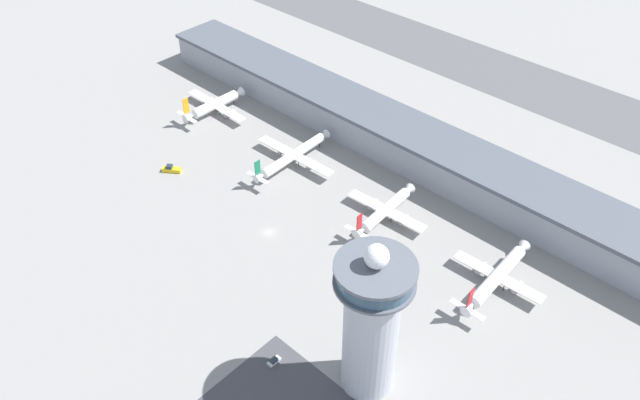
{
  "coord_description": "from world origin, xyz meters",
  "views": [
    {
      "loc": [
        125.12,
        -107.27,
        152.5
      ],
      "look_at": [
        8.87,
        17.35,
        9.64
      ],
      "focal_mm": 35.0,
      "sensor_mm": 36.0,
      "label": 1
    }
  ],
  "objects_px": {
    "airplane_gate_charlie": "(385,210)",
    "car_red_hatchback": "(274,361)",
    "airplane_gate_bravo": "(293,155)",
    "airplane_gate_delta": "(497,277)",
    "service_truck_fuel": "(368,251)",
    "control_tower": "(371,322)",
    "airplane_gate_alpha": "(215,105)",
    "service_truck_catering": "(171,169)"
  },
  "relations": [
    {
      "from": "airplane_gate_alpha",
      "to": "airplane_gate_charlie",
      "type": "relative_size",
      "value": 1.05
    },
    {
      "from": "control_tower",
      "to": "car_red_hatchback",
      "type": "height_order",
      "value": "control_tower"
    },
    {
      "from": "control_tower",
      "to": "service_truck_fuel",
      "type": "relative_size",
      "value": 7.54
    },
    {
      "from": "airplane_gate_charlie",
      "to": "service_truck_catering",
      "type": "relative_size",
      "value": 4.55
    },
    {
      "from": "airplane_gate_bravo",
      "to": "airplane_gate_alpha",
      "type": "bearing_deg",
      "value": 176.09
    },
    {
      "from": "control_tower",
      "to": "airplane_gate_charlie",
      "type": "distance_m",
      "value": 72.85
    },
    {
      "from": "service_truck_catering",
      "to": "car_red_hatchback",
      "type": "bearing_deg",
      "value": -20.05
    },
    {
      "from": "airplane_gate_delta",
      "to": "service_truck_catering",
      "type": "xyz_separation_m",
      "value": [
        -127.7,
        -34.68,
        -3.32
      ]
    },
    {
      "from": "airplane_gate_alpha",
      "to": "service_truck_catering",
      "type": "height_order",
      "value": "airplane_gate_alpha"
    },
    {
      "from": "airplane_gate_charlie",
      "to": "car_red_hatchback",
      "type": "bearing_deg",
      "value": -77.54
    },
    {
      "from": "service_truck_fuel",
      "to": "control_tower",
      "type": "bearing_deg",
      "value": -50.64
    },
    {
      "from": "airplane_gate_alpha",
      "to": "airplane_gate_delta",
      "type": "relative_size",
      "value": 0.93
    },
    {
      "from": "airplane_gate_bravo",
      "to": "car_red_hatchback",
      "type": "relative_size",
      "value": 10.1
    },
    {
      "from": "airplane_gate_delta",
      "to": "service_truck_fuel",
      "type": "distance_m",
      "value": 43.61
    },
    {
      "from": "airplane_gate_alpha",
      "to": "airplane_gate_charlie",
      "type": "bearing_deg",
      "value": -2.59
    },
    {
      "from": "airplane_gate_charlie",
      "to": "airplane_gate_delta",
      "type": "xyz_separation_m",
      "value": [
        47.12,
        -1.45,
        0.43
      ]
    },
    {
      "from": "car_red_hatchback",
      "to": "airplane_gate_bravo",
      "type": "bearing_deg",
      "value": 131.47
    },
    {
      "from": "service_truck_catering",
      "to": "airplane_gate_delta",
      "type": "bearing_deg",
      "value": 15.2
    },
    {
      "from": "service_truck_catering",
      "to": "car_red_hatchback",
      "type": "xyz_separation_m",
      "value": [
        96.34,
        -35.17,
        -0.49
      ]
    },
    {
      "from": "service_truck_catering",
      "to": "car_red_hatchback",
      "type": "height_order",
      "value": "service_truck_catering"
    },
    {
      "from": "airplane_gate_bravo",
      "to": "airplane_gate_delta",
      "type": "height_order",
      "value": "airplane_gate_delta"
    },
    {
      "from": "control_tower",
      "to": "airplane_gate_delta",
      "type": "relative_size",
      "value": 1.34
    },
    {
      "from": "airplane_gate_alpha",
      "to": "service_truck_fuel",
      "type": "distance_m",
      "value": 111.51
    },
    {
      "from": "airplane_gate_alpha",
      "to": "service_truck_fuel",
      "type": "height_order",
      "value": "airplane_gate_alpha"
    },
    {
      "from": "control_tower",
      "to": "airplane_gate_delta",
      "type": "distance_m",
      "value": 60.43
    },
    {
      "from": "airplane_gate_charlie",
      "to": "airplane_gate_delta",
      "type": "relative_size",
      "value": 0.88
    },
    {
      "from": "service_truck_fuel",
      "to": "airplane_gate_alpha",
      "type": "bearing_deg",
      "value": 168.14
    },
    {
      "from": "airplane_gate_delta",
      "to": "service_truck_fuel",
      "type": "xyz_separation_m",
      "value": [
        -40.09,
        -16.86,
        -3.28
      ]
    },
    {
      "from": "car_red_hatchback",
      "to": "airplane_gate_alpha",
      "type": "bearing_deg",
      "value": 147.21
    },
    {
      "from": "airplane_gate_bravo",
      "to": "car_red_hatchback",
      "type": "height_order",
      "value": "airplane_gate_bravo"
    },
    {
      "from": "airplane_gate_delta",
      "to": "car_red_hatchback",
      "type": "height_order",
      "value": "airplane_gate_delta"
    },
    {
      "from": "airplane_gate_delta",
      "to": "car_red_hatchback",
      "type": "bearing_deg",
      "value": -114.18
    },
    {
      "from": "airplane_gate_alpha",
      "to": "airplane_gate_bravo",
      "type": "relative_size",
      "value": 0.87
    },
    {
      "from": "control_tower",
      "to": "airplane_gate_charlie",
      "type": "height_order",
      "value": "control_tower"
    },
    {
      "from": "airplane_gate_alpha",
      "to": "service_truck_catering",
      "type": "relative_size",
      "value": 4.8
    },
    {
      "from": "control_tower",
      "to": "service_truck_catering",
      "type": "xyz_separation_m",
      "value": [
        -119.76,
        21.37,
        -24.44
      ]
    },
    {
      "from": "airplane_gate_alpha",
      "to": "service_truck_catering",
      "type": "distance_m",
      "value": 46.16
    },
    {
      "from": "control_tower",
      "to": "airplane_gate_charlie",
      "type": "relative_size",
      "value": 1.52
    },
    {
      "from": "control_tower",
      "to": "airplane_gate_bravo",
      "type": "bearing_deg",
      "value": 146.19
    },
    {
      "from": "control_tower",
      "to": "airplane_gate_alpha",
      "type": "height_order",
      "value": "control_tower"
    },
    {
      "from": "airplane_gate_alpha",
      "to": "airplane_gate_charlie",
      "type": "xyz_separation_m",
      "value": [
        102.06,
        -4.61,
        -0.19
      ]
    },
    {
      "from": "airplane_gate_bravo",
      "to": "car_red_hatchback",
      "type": "xyz_separation_m",
      "value": [
        63.82,
        -72.21,
        -3.85
      ]
    }
  ]
}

